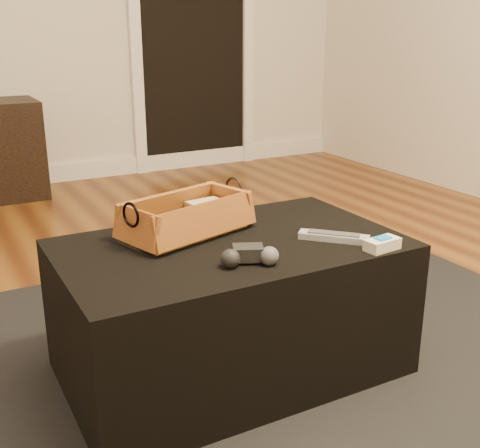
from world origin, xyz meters
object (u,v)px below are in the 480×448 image
ottoman (231,307)px  tv_remote (185,229)px  game_controller (249,255)px  cream_gadget (382,244)px  silver_remote (334,237)px  wicker_basket (187,219)px

ottoman → tv_remote: 0.28m
game_controller → cream_gadget: (0.39, -0.08, -0.01)m
cream_gadget → silver_remote: bearing=119.1°
silver_remote → wicker_basket: bearing=144.1°
tv_remote → wicker_basket: 0.03m
game_controller → silver_remote: (0.31, 0.05, -0.01)m
tv_remote → wicker_basket: bearing=30.9°
cream_gadget → game_controller: bearing=167.8°
ottoman → tv_remote: tv_remote is taller
tv_remote → silver_remote: tv_remote is taller
wicker_basket → cream_gadget: bearing=-42.1°
wicker_basket → cream_gadget: size_ratio=4.13×
tv_remote → silver_remote: 0.45m
game_controller → ottoman: bearing=78.3°
game_controller → wicker_basket: bearing=98.4°
silver_remote → cream_gadget: (0.07, -0.13, 0.01)m
ottoman → tv_remote: size_ratio=4.65×
wicker_basket → game_controller: (0.05, -0.31, -0.02)m
wicker_basket → cream_gadget: 0.58m
ottoman → silver_remote: bearing=-24.8°
silver_remote → cream_gadget: bearing=-60.9°
ottoman → cream_gadget: 0.49m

